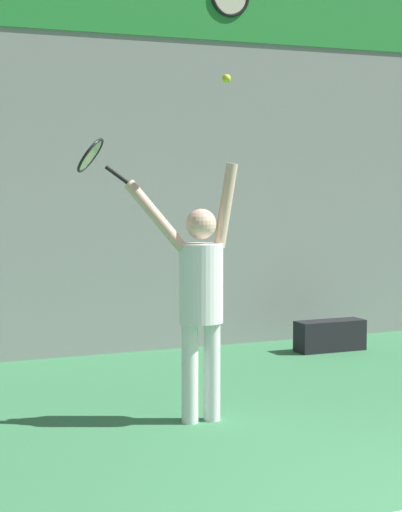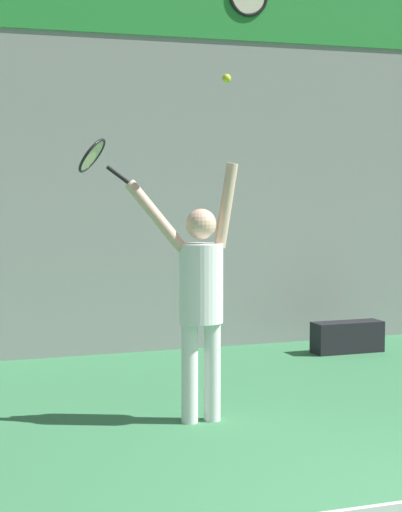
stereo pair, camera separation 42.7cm
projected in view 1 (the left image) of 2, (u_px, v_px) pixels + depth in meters
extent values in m
cube|color=gray|center=(156.00, 124.00, 10.15)|extent=(18.00, 0.10, 5.00)
cylinder|color=white|center=(190.00, 373.00, 7.19)|extent=(0.13, 0.13, 0.78)
cylinder|color=white|center=(212.00, 371.00, 7.26)|extent=(0.13, 0.13, 0.78)
cylinder|color=white|center=(201.00, 283.00, 7.17)|extent=(0.34, 0.34, 0.61)
sphere|color=beige|center=(201.00, 224.00, 7.13)|extent=(0.24, 0.24, 0.24)
cylinder|color=beige|center=(226.00, 205.00, 7.17)|extent=(0.21, 0.19, 0.66)
cylinder|color=beige|center=(156.00, 216.00, 7.12)|extent=(0.44, 0.39, 0.55)
cylinder|color=black|center=(117.00, 175.00, 7.17)|extent=(0.19, 0.13, 0.16)
torus|color=black|center=(90.00, 155.00, 7.18)|extent=(0.34, 0.39, 0.28)
cylinder|color=beige|center=(90.00, 155.00, 7.18)|extent=(0.29, 0.32, 0.23)
sphere|color=#CCDB2D|center=(227.00, 79.00, 7.05)|extent=(0.07, 0.07, 0.07)
cube|color=black|center=(330.00, 336.00, 10.25)|extent=(0.79, 0.27, 0.34)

